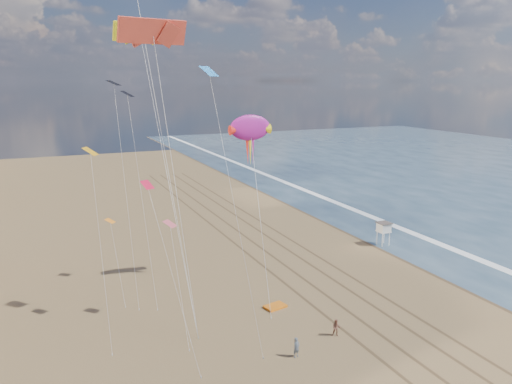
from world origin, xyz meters
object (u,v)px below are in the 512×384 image
kite_flyer_a (296,347)px  lifeguard_stand (384,228)px  grounded_kite (275,306)px  show_kite (250,128)px  kite_flyer_b (336,328)px

kite_flyer_a → lifeguard_stand: bearing=22.9°
lifeguard_stand → grounded_kite: 23.60m
show_kite → kite_flyer_a: size_ratio=11.76×
lifeguard_stand → kite_flyer_b: (-18.52, -17.73, -1.57)m
lifeguard_stand → kite_flyer_b: lifeguard_stand is taller
grounded_kite → kite_flyer_a: 8.68m
lifeguard_stand → kite_flyer_b: bearing=-136.2°
show_kite → kite_flyer_b: bearing=-82.6°
lifeguard_stand → kite_flyer_a: bearing=-140.2°
show_kite → kite_flyer_b: 20.84m
lifeguard_stand → show_kite: bearing=-169.3°
kite_flyer_b → lifeguard_stand: bearing=75.0°
kite_flyer_b → kite_flyer_a: bearing=-130.5°
show_kite → kite_flyer_a: bearing=-100.1°
kite_flyer_a → kite_flyer_b: (4.56, 1.50, -0.06)m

